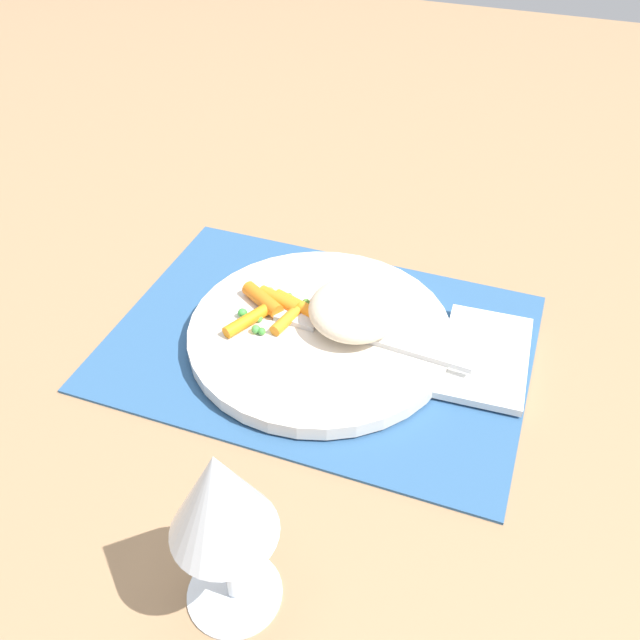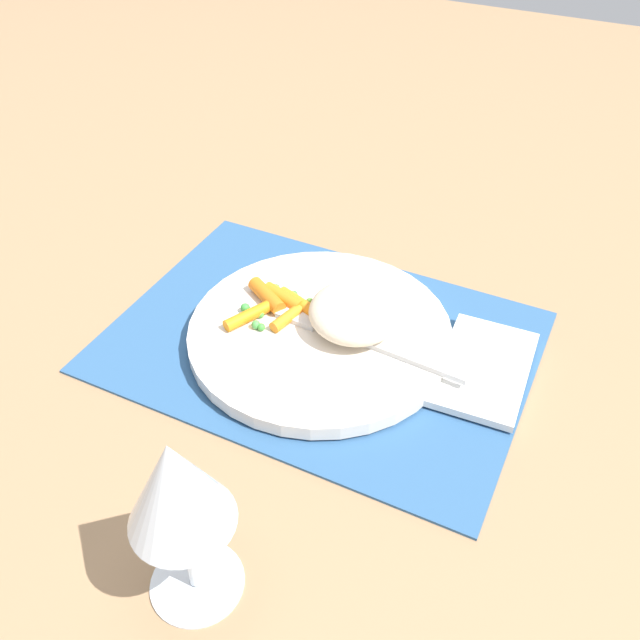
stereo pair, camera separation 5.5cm
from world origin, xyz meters
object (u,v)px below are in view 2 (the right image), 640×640
object	(u,v)px
rice_mound	(356,312)
napkin	(484,368)
fork	(349,336)
wine_glass	(177,491)
plate	(320,333)
carrot_portion	(276,304)

from	to	relation	value
rice_mound	napkin	world-z (taller)	rice_mound
napkin	fork	bearing A→B (deg)	12.65
rice_mound	fork	world-z (taller)	rice_mound
fork	napkin	xyz separation A→B (m)	(-0.13, -0.03, -0.01)
rice_mound	wine_glass	xyz separation A→B (m)	(-0.00, 0.29, 0.07)
napkin	wine_glass	bearing A→B (deg)	67.01
plate	rice_mound	distance (m)	0.04
rice_mound	carrot_portion	size ratio (longest dim) A/B	1.05
carrot_portion	napkin	distance (m)	0.22
fork	wine_glass	distance (m)	0.29
wine_glass	napkin	size ratio (longest dim) A/B	1.19
carrot_portion	napkin	size ratio (longest dim) A/B	0.68
rice_mound	fork	bearing A→B (deg)	94.42
rice_mound	napkin	xyz separation A→B (m)	(-0.13, -0.01, -0.03)
carrot_portion	wine_glass	xyz separation A→B (m)	(-0.09, 0.28, 0.09)
carrot_portion	wine_glass	distance (m)	0.31
rice_mound	wine_glass	size ratio (longest dim) A/B	0.60
fork	napkin	size ratio (longest dim) A/B	1.53
rice_mound	carrot_portion	distance (m)	0.09
carrot_portion	napkin	bearing A→B (deg)	-174.55
wine_glass	rice_mound	bearing A→B (deg)	-89.33
carrot_portion	fork	xyz separation A→B (m)	(-0.09, 0.01, -0.00)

